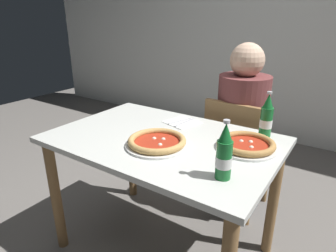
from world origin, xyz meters
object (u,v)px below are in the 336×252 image
diner_seated (240,135)px  napkin_with_cutlery (182,122)px  beer_bottle_left (266,118)px  dining_table_main (163,156)px  pizza_marinara_far (247,145)px  chair_behind_table (236,150)px  pizza_margherita_near (157,142)px  beer_bottle_center (224,154)px

diner_seated → napkin_with_cutlery: 0.49m
beer_bottle_left → napkin_with_cutlery: beer_bottle_left is taller
dining_table_main → pizza_marinara_far: 0.46m
chair_behind_table → pizza_margherita_near: chair_behind_table is taller
chair_behind_table → diner_seated: (0.00, 0.05, 0.10)m
diner_seated → pizza_margherita_near: 0.80m
pizza_marinara_far → napkin_with_cutlery: size_ratio=1.34×
diner_seated → beer_bottle_left: 0.49m
dining_table_main → beer_bottle_center: bearing=-24.9°
pizza_marinara_far → pizza_margherita_near: bearing=-150.1°
pizza_marinara_far → beer_bottle_center: beer_bottle_center is taller
diner_seated → beer_bottle_center: diner_seated is taller
chair_behind_table → beer_bottle_center: (0.24, -0.81, 0.37)m
beer_bottle_left → pizza_marinara_far: bearing=-96.8°
dining_table_main → pizza_margherita_near: size_ratio=3.77×
pizza_marinara_far → beer_bottle_left: beer_bottle_left is taller
diner_seated → dining_table_main: bearing=-106.6°
diner_seated → beer_bottle_left: bearing=-53.2°
pizza_margherita_near → napkin_with_cutlery: size_ratio=1.44×
beer_bottle_center → napkin_with_cutlery: 0.66m
beer_bottle_center → dining_table_main: bearing=155.1°
pizza_marinara_far → napkin_with_cutlery: bearing=163.1°
chair_behind_table → pizza_margherita_near: 0.78m
diner_seated → beer_bottle_center: size_ratio=4.89×
chair_behind_table → beer_bottle_left: size_ratio=3.44×
pizza_margherita_near → beer_bottle_left: beer_bottle_left is taller
pizza_marinara_far → beer_bottle_left: (0.03, 0.21, 0.08)m
beer_bottle_center → napkin_with_cutlery: size_ratio=1.12×
dining_table_main → diner_seated: (0.20, 0.66, -0.05)m
pizza_margherita_near → pizza_marinara_far: size_ratio=1.07×
chair_behind_table → beer_bottle_center: size_ratio=3.44×
chair_behind_table → pizza_margherita_near: size_ratio=2.67×
chair_behind_table → napkin_with_cutlery: bearing=60.4°
chair_behind_table → diner_seated: size_ratio=0.70×
dining_table_main → napkin_with_cutlery: size_ratio=5.43×
pizza_marinara_far → beer_bottle_left: size_ratio=1.20×
chair_behind_table → pizza_marinara_far: bearing=117.7°
dining_table_main → pizza_margherita_near: (0.04, -0.10, 0.13)m
diner_seated → beer_bottle_left: diner_seated is taller
beer_bottle_left → pizza_margherita_near: bearing=-133.4°
beer_bottle_center → napkin_with_cutlery: bearing=135.6°
beer_bottle_left → chair_behind_table: bearing=131.8°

